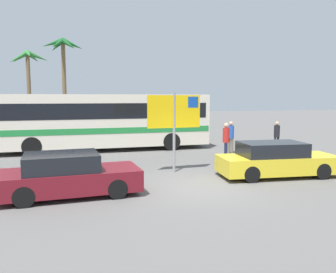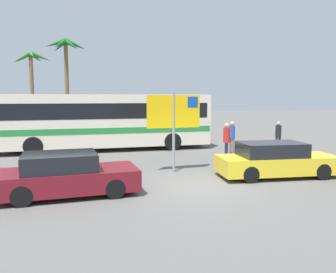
# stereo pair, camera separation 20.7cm
# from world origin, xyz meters

# --- Properties ---
(ground) EXTENTS (120.00, 120.00, 0.00)m
(ground) POSITION_xyz_m (0.00, 0.00, 0.00)
(ground) COLOR #605E5B
(bus_front_coach) EXTENTS (12.03, 2.58, 3.17)m
(bus_front_coach) POSITION_xyz_m (-2.38, 9.32, 1.78)
(bus_front_coach) COLOR silver
(bus_front_coach) RESTS_ON ground
(ferry_sign) EXTENTS (2.20, 0.15, 3.20)m
(ferry_sign) POSITION_xyz_m (-0.13, 2.56, 2.33)
(ferry_sign) COLOR gray
(ferry_sign) RESTS_ON ground
(car_yellow) EXTENTS (4.64, 2.06, 1.32)m
(car_yellow) POSITION_xyz_m (3.34, 0.73, 0.64)
(car_yellow) COLOR yellow
(car_yellow) RESTS_ON ground
(car_maroon) EXTENTS (4.26, 2.02, 1.32)m
(car_maroon) POSITION_xyz_m (-4.28, 0.19, 0.64)
(car_maroon) COLOR maroon
(car_maroon) RESTS_ON ground
(pedestrian_near_sign) EXTENTS (0.32, 0.32, 1.67)m
(pedestrian_near_sign) POSITION_xyz_m (6.98, 6.28, 0.98)
(pedestrian_near_sign) COLOR #2D2D33
(pedestrian_near_sign) RESTS_ON ground
(pedestrian_crossing_lot) EXTENTS (0.32, 0.32, 1.74)m
(pedestrian_crossing_lot) POSITION_xyz_m (4.08, 6.14, 1.03)
(pedestrian_crossing_lot) COLOR #706656
(pedestrian_crossing_lot) RESTS_ON ground
(pedestrian_by_bus) EXTENTS (0.32, 0.32, 1.81)m
(pedestrian_by_bus) POSITION_xyz_m (2.94, 4.33, 1.08)
(pedestrian_by_bus) COLOR #1E2347
(pedestrian_by_bus) RESTS_ON ground
(palm_tree_seaside) EXTENTS (3.31, 2.98, 7.69)m
(palm_tree_seaside) POSITION_xyz_m (-4.55, 18.59, 6.19)
(palm_tree_seaside) COLOR brown
(palm_tree_seaside) RESTS_ON ground
(palm_tree_inland) EXTENTS (3.24, 3.41, 6.90)m
(palm_tree_inland) POSITION_xyz_m (-7.42, 20.64, 5.48)
(palm_tree_inland) COLOR brown
(palm_tree_inland) RESTS_ON ground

